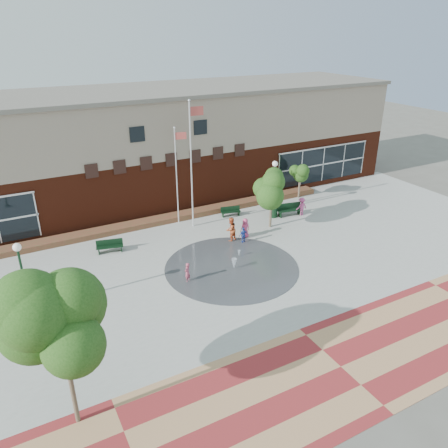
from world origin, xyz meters
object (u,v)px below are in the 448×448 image
flagpole_left (192,159)px  trash_can (274,210)px  tree_big_left (60,323)px  flagpole_right (177,171)px  child_splash (187,272)px  bench_left (110,249)px

flagpole_left → trash_can: flagpole_left is taller
tree_big_left → flagpole_left: bearing=51.3°
flagpole_right → child_splash: (-2.92, -8.19, -3.52)m
bench_left → tree_big_left: size_ratio=0.28×
flagpole_right → tree_big_left: flagpole_right is taller
tree_big_left → flagpole_right: bearing=55.2°
bench_left → flagpole_left: bearing=23.5°
trash_can → flagpole_left: bearing=167.3°
trash_can → child_splash: bearing=-150.6°
trash_can → child_splash: size_ratio=0.89×
bench_left → trash_can: (13.00, -0.21, 0.27)m
child_splash → tree_big_left: bearing=5.4°
flagpole_left → trash_can: (6.30, -1.42, -4.67)m
trash_can → child_splash: 11.38m
bench_left → trash_can: bearing=12.3°
flagpole_right → trash_can: flagpole_right is taller
child_splash → flagpole_left: bearing=-154.7°
flagpole_left → bench_left: (-6.70, -1.21, -4.94)m
flagpole_right → tree_big_left: bearing=-108.9°
trash_can → child_splash: (-9.91, -5.59, 0.06)m
flagpole_left → flagpole_right: size_ratio=1.27×
flagpole_right → child_splash: bearing=-93.7°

